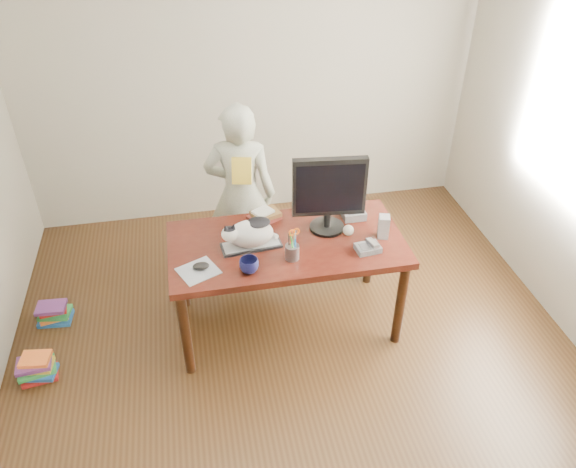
% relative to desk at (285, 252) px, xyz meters
% --- Properties ---
extents(room, '(4.50, 4.50, 4.50)m').
position_rel_desk_xyz_m(room, '(0.00, -0.68, 0.75)').
color(room, black).
rests_on(room, ground).
extents(desk, '(1.60, 0.80, 0.75)m').
position_rel_desk_xyz_m(desk, '(0.00, 0.00, 0.00)').
color(desk, black).
rests_on(desk, ground).
extents(keyboard, '(0.41, 0.19, 0.02)m').
position_rel_desk_xyz_m(keyboard, '(-0.24, -0.09, 0.16)').
color(keyboard, black).
rests_on(keyboard, desk).
extents(cat, '(0.39, 0.23, 0.22)m').
position_rel_desk_xyz_m(cat, '(-0.26, -0.09, 0.27)').
color(cat, white).
rests_on(cat, keyboard).
extents(monitor, '(0.50, 0.27, 0.56)m').
position_rel_desk_xyz_m(monitor, '(0.31, 0.00, 0.46)').
color(monitor, black).
rests_on(monitor, desk).
extents(pen_cup, '(0.11, 0.11, 0.23)m').
position_rel_desk_xyz_m(pen_cup, '(0.00, -0.26, 0.21)').
color(pen_cup, gray).
rests_on(pen_cup, desk).
extents(mousepad, '(0.30, 0.29, 0.01)m').
position_rel_desk_xyz_m(mousepad, '(-0.61, -0.28, 0.15)').
color(mousepad, '#A9AEB5').
rests_on(mousepad, desk).
extents(mouse, '(0.12, 0.11, 0.04)m').
position_rel_desk_xyz_m(mouse, '(-0.59, -0.26, 0.17)').
color(mouse, black).
rests_on(mouse, mousepad).
extents(coffee_mug, '(0.17, 0.17, 0.10)m').
position_rel_desk_xyz_m(coffee_mug, '(-0.29, -0.34, 0.20)').
color(coffee_mug, '#0D0E34').
rests_on(coffee_mug, desk).
extents(phone, '(0.17, 0.15, 0.07)m').
position_rel_desk_xyz_m(phone, '(0.52, -0.28, 0.17)').
color(phone, '#5B5C60').
rests_on(phone, desk).
extents(speaker, '(0.09, 0.10, 0.16)m').
position_rel_desk_xyz_m(speaker, '(0.66, -0.14, 0.23)').
color(speaker, gray).
rests_on(speaker, desk).
extents(baseball, '(0.08, 0.08, 0.08)m').
position_rel_desk_xyz_m(baseball, '(0.43, -0.08, 0.19)').
color(baseball, silver).
rests_on(baseball, desk).
extents(book_stack, '(0.26, 0.23, 0.08)m').
position_rel_desk_xyz_m(book_stack, '(-0.10, 0.22, 0.18)').
color(book_stack, '#4C1814').
rests_on(book_stack, desk).
extents(calculator, '(0.16, 0.21, 0.07)m').
position_rel_desk_xyz_m(calculator, '(0.53, 0.16, 0.18)').
color(calculator, '#5B5C60').
rests_on(calculator, desk).
extents(person, '(0.61, 0.47, 1.49)m').
position_rel_desk_xyz_m(person, '(-0.23, 0.59, 0.14)').
color(person, silver).
rests_on(person, ground).
extents(held_book, '(0.16, 0.11, 0.20)m').
position_rel_desk_xyz_m(held_book, '(-0.23, 0.42, 0.45)').
color(held_book, yellow).
rests_on(held_book, person).
extents(book_pile_a, '(0.27, 0.22, 0.18)m').
position_rel_desk_xyz_m(book_pile_a, '(-1.75, -0.28, -0.51)').
color(book_pile_a, maroon).
rests_on(book_pile_a, ground).
extents(book_pile_b, '(0.26, 0.20, 0.15)m').
position_rel_desk_xyz_m(book_pile_b, '(-1.72, 0.27, -0.53)').
color(book_pile_b, '#184D95').
rests_on(book_pile_b, ground).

